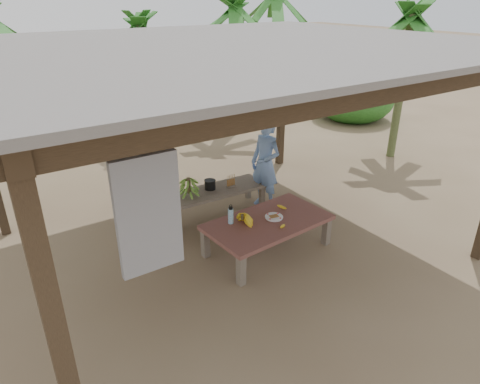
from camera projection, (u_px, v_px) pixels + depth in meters
ground at (230, 244)px, 6.55m from camera, size 80.00×80.00×0.00m
pavilion at (228, 56)px, 5.35m from camera, size 6.60×5.60×2.95m
work_table at (268, 224)px, 6.23m from camera, size 1.86×1.12×0.50m
bench at (204, 195)px, 7.21m from camera, size 2.22×0.69×0.45m
ripe_banana_bunch at (242, 219)px, 6.04m from camera, size 0.34×0.30×0.18m
plate at (274, 217)px, 6.25m from camera, size 0.26×0.26×0.04m
loose_banana_front at (283, 226)px, 6.00m from camera, size 0.15×0.11×0.04m
loose_banana_side at (282, 207)px, 6.54m from camera, size 0.12×0.16×0.04m
water_flask at (231, 215)px, 6.08m from camera, size 0.08×0.08×0.30m
green_banana_stalk at (189, 187)px, 6.99m from camera, size 0.31×0.31×0.34m
cooking_pot at (210, 185)px, 7.28m from camera, size 0.19×0.19×0.16m
skewer_rack at (231, 181)px, 7.34m from camera, size 0.18×0.09×0.24m
woman at (265, 164)px, 7.40m from camera, size 0.50×0.66×1.62m
banana_plant_ne at (235, 20)px, 10.61m from camera, size 1.80×1.80×3.39m
banana_plant_n at (140, 38)px, 10.18m from camera, size 1.80×1.80×3.00m
banana_plant_e at (410, 29)px, 8.91m from camera, size 1.80×1.80×3.31m
banana_plant_far at (276, 4)px, 13.04m from camera, size 1.80×1.80×3.70m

